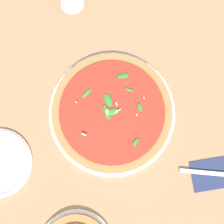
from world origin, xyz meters
The scene contains 4 objects.
ground_plane centered at (0.00, 0.00, 0.00)m, with size 6.00×6.00×0.00m, color #9E7A56.
pizza_arugula_main centered at (-0.01, -0.02, 0.02)m, with size 0.36×0.36×0.05m.
napkin centered at (0.29, -0.17, 0.00)m, with size 0.15×0.11×0.01m.
fork centered at (0.29, -0.17, 0.01)m, with size 0.22×0.03×0.00m.
Camera 1 is at (-0.01, -0.14, 0.89)m, focal length 50.00 mm.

